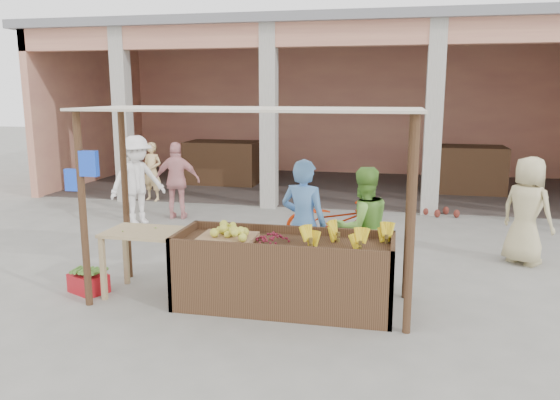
% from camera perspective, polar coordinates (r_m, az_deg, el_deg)
% --- Properties ---
extents(ground, '(60.00, 60.00, 0.00)m').
position_cam_1_polar(ground, '(6.89, -3.74, -10.67)').
color(ground, slate).
rests_on(ground, ground).
extents(market_building, '(14.40, 6.40, 4.20)m').
position_cam_1_polar(market_building, '(15.17, 5.68, 11.69)').
color(market_building, tan).
rests_on(market_building, ground).
extents(fruit_stall, '(2.60, 0.95, 0.80)m').
position_cam_1_polar(fruit_stall, '(6.64, 0.42, -7.82)').
color(fruit_stall, '#503520').
rests_on(fruit_stall, ground).
extents(stall_awning, '(4.09, 1.35, 2.39)m').
position_cam_1_polar(stall_awning, '(6.48, -3.94, 5.98)').
color(stall_awning, '#503520').
rests_on(stall_awning, ground).
extents(banana_heap, '(0.98, 0.53, 0.18)m').
position_cam_1_polar(banana_heap, '(6.45, 7.01, -3.94)').
color(banana_heap, yellow).
rests_on(banana_heap, fruit_stall).
extents(melon_tray, '(0.67, 0.58, 0.18)m').
position_cam_1_polar(melon_tray, '(6.62, -5.54, -3.55)').
color(melon_tray, '#9C7550').
rests_on(melon_tray, fruit_stall).
extents(berry_heap, '(0.44, 0.36, 0.14)m').
position_cam_1_polar(berry_heap, '(6.51, -0.75, -3.88)').
color(berry_heap, maroon).
rests_on(berry_heap, fruit_stall).
extents(side_table, '(1.06, 0.72, 0.84)m').
position_cam_1_polar(side_table, '(7.14, -13.68, -4.23)').
color(side_table, tan).
rests_on(side_table, ground).
extents(papaya_pile, '(0.77, 0.44, 0.22)m').
position_cam_1_polar(papaya_pile, '(7.08, -13.77, -2.27)').
color(papaya_pile, '#4E8B2D').
rests_on(papaya_pile, side_table).
extents(red_crate, '(0.57, 0.50, 0.24)m').
position_cam_1_polar(red_crate, '(7.60, -19.37, -8.20)').
color(red_crate, '#AC121A').
rests_on(red_crate, ground).
extents(plantain_bundle, '(0.38, 0.27, 0.08)m').
position_cam_1_polar(plantain_bundle, '(7.55, -19.45, -7.05)').
color(plantain_bundle, '#4E822F').
rests_on(plantain_bundle, red_crate).
extents(produce_sacks, '(1.11, 0.83, 0.67)m').
position_cam_1_polar(produce_sacks, '(11.88, 16.57, -0.06)').
color(produce_sacks, maroon).
rests_on(produce_sacks, ground).
extents(vendor_blue, '(0.79, 0.65, 1.84)m').
position_cam_1_polar(vendor_blue, '(7.18, 2.48, -2.05)').
color(vendor_blue, '#538ACF').
rests_on(vendor_blue, ground).
extents(vendor_green, '(0.95, 0.82, 1.71)m').
position_cam_1_polar(vendor_green, '(7.25, 8.62, -2.57)').
color(vendor_green, '#7BC247').
rests_on(vendor_green, ground).
extents(motorcycle, '(0.89, 1.83, 0.91)m').
position_cam_1_polar(motorcycle, '(9.11, 5.58, -2.22)').
color(motorcycle, '#A72606').
rests_on(motorcycle, ground).
extents(shopper_a, '(1.23, 1.31, 1.88)m').
position_cam_1_polar(shopper_a, '(11.02, -14.71, 2.37)').
color(shopper_a, white).
rests_on(shopper_a, ground).
extents(shopper_b, '(1.07, 0.69, 1.68)m').
position_cam_1_polar(shopper_b, '(11.31, -10.70, 2.26)').
color(shopper_b, pink).
rests_on(shopper_b, ground).
extents(shopper_c, '(1.03, 1.01, 1.81)m').
position_cam_1_polar(shopper_c, '(8.95, 24.44, -0.48)').
color(shopper_c, tan).
rests_on(shopper_c, ground).
extents(shopper_e, '(0.60, 0.49, 1.46)m').
position_cam_1_polar(shopper_e, '(13.34, -13.23, 3.02)').
color(shopper_e, '#EAC380').
rests_on(shopper_e, ground).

